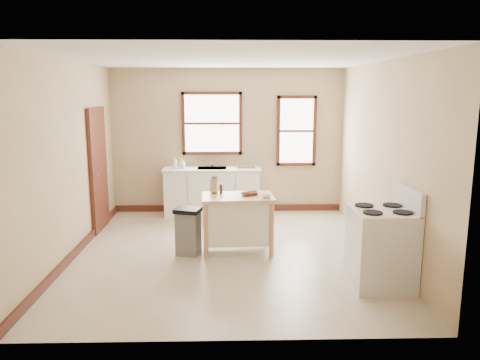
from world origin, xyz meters
name	(u,v)px	position (x,y,z in m)	size (l,w,h in m)	color
floor	(228,253)	(0.00, 0.00, 0.00)	(5.00, 5.00, 0.00)	#C0AC98
ceiling	(227,59)	(0.00, 0.00, 2.80)	(5.00, 5.00, 0.00)	white
wall_back	(227,141)	(0.00, 2.50, 1.40)	(4.50, 0.04, 2.80)	tan
wall_left	(69,160)	(-2.25, 0.00, 1.40)	(0.04, 5.00, 2.80)	tan
wall_right	(383,159)	(2.25, 0.00, 1.40)	(0.04, 5.00, 2.80)	tan
window_main	(212,123)	(-0.30, 2.48, 1.75)	(1.17, 0.06, 1.22)	#3F1B11
window_side	(296,131)	(1.35, 2.48, 1.60)	(0.77, 0.06, 1.37)	#3F1B11
door_left	(98,169)	(-2.21, 1.30, 1.05)	(0.06, 0.90, 2.10)	#3F1B11
baseboard_back	(228,208)	(0.00, 2.47, 0.06)	(4.50, 0.04, 0.12)	#3F1B11
baseboard_left	(78,250)	(-2.22, 0.00, 0.06)	(0.04, 5.00, 0.12)	#3F1B11
sink_counter	(212,191)	(-0.30, 2.20, 0.46)	(1.86, 0.62, 0.92)	white
faucet	(212,161)	(-0.30, 2.38, 1.03)	(0.03, 0.03, 0.22)	silver
soap_bottle_a	(175,163)	(-0.99, 2.10, 1.03)	(0.08, 0.09, 0.22)	#B2B2B2
soap_bottle_b	(182,163)	(-0.87, 2.17, 1.02)	(0.09, 0.09, 0.19)	#B2B2B2
dish_rack	(246,166)	(0.35, 2.16, 0.97)	(0.36, 0.27, 0.09)	silver
kitchen_island	(238,224)	(0.15, 0.07, 0.43)	(1.04, 0.66, 0.85)	#D8B97F
knife_block	(214,187)	(-0.20, 0.26, 0.95)	(0.10, 0.10, 0.20)	tan
pepper_grinder	(221,189)	(-0.10, 0.20, 0.93)	(0.04, 0.04, 0.15)	#442212
bowl_a	(246,194)	(0.28, 0.06, 0.88)	(0.17, 0.17, 0.04)	brown
bowl_b	(253,193)	(0.38, 0.13, 0.88)	(0.18, 0.18, 0.04)	brown
bowl_c	(267,196)	(0.57, -0.08, 0.88)	(0.15, 0.15, 0.05)	white
trash_bin	(188,231)	(-0.58, -0.05, 0.35)	(0.36, 0.30, 0.70)	slate
gas_stove	(381,237)	(1.89, -1.20, 0.61)	(0.77, 0.78, 1.23)	silver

